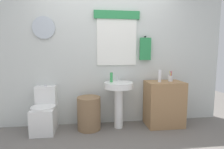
{
  "coord_description": "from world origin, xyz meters",
  "views": [
    {
      "loc": [
        -0.29,
        -2.11,
        1.31
      ],
      "look_at": [
        0.08,
        0.8,
        0.94
      ],
      "focal_mm": 28.65,
      "sensor_mm": 36.0,
      "label": 1
    }
  ],
  "objects_px": {
    "laundry_hamper": "(89,113)",
    "pedestal_sink": "(119,94)",
    "soap_bottle": "(111,77)",
    "toilet": "(45,114)",
    "wooden_cabinet": "(164,104)",
    "toothbrush_cup": "(170,78)",
    "lotion_bottle": "(160,76)"
  },
  "relations": [
    {
      "from": "toilet",
      "to": "toothbrush_cup",
      "type": "height_order",
      "value": "toothbrush_cup"
    },
    {
      "from": "pedestal_sink",
      "to": "wooden_cabinet",
      "type": "distance_m",
      "value": 0.84
    },
    {
      "from": "lotion_bottle",
      "to": "toothbrush_cup",
      "type": "relative_size",
      "value": 1.14
    },
    {
      "from": "toilet",
      "to": "lotion_bottle",
      "type": "relative_size",
      "value": 3.58
    },
    {
      "from": "toilet",
      "to": "wooden_cabinet",
      "type": "bearing_deg",
      "value": -0.86
    },
    {
      "from": "soap_bottle",
      "to": "toothbrush_cup",
      "type": "distance_m",
      "value": 1.05
    },
    {
      "from": "pedestal_sink",
      "to": "wooden_cabinet",
      "type": "height_order",
      "value": "pedestal_sink"
    },
    {
      "from": "wooden_cabinet",
      "to": "soap_bottle",
      "type": "bearing_deg",
      "value": 176.96
    },
    {
      "from": "wooden_cabinet",
      "to": "toothbrush_cup",
      "type": "distance_m",
      "value": 0.47
    },
    {
      "from": "laundry_hamper",
      "to": "soap_bottle",
      "type": "relative_size",
      "value": 3.42
    },
    {
      "from": "lotion_bottle",
      "to": "toilet",
      "type": "bearing_deg",
      "value": 177.91
    },
    {
      "from": "pedestal_sink",
      "to": "wooden_cabinet",
      "type": "bearing_deg",
      "value": 0.0
    },
    {
      "from": "toilet",
      "to": "soap_bottle",
      "type": "relative_size",
      "value": 4.61
    },
    {
      "from": "laundry_hamper",
      "to": "toothbrush_cup",
      "type": "bearing_deg",
      "value": 0.8
    },
    {
      "from": "toilet",
      "to": "toothbrush_cup",
      "type": "xyz_separation_m",
      "value": [
        2.18,
        -0.01,
        0.56
      ]
    },
    {
      "from": "soap_bottle",
      "to": "toothbrush_cup",
      "type": "xyz_separation_m",
      "value": [
        1.05,
        -0.03,
        -0.03
      ]
    },
    {
      "from": "toilet",
      "to": "wooden_cabinet",
      "type": "height_order",
      "value": "wooden_cabinet"
    },
    {
      "from": "laundry_hamper",
      "to": "wooden_cabinet",
      "type": "xyz_separation_m",
      "value": [
        1.33,
        0.0,
        0.12
      ]
    },
    {
      "from": "toilet",
      "to": "lotion_bottle",
      "type": "distance_m",
      "value": 2.05
    },
    {
      "from": "toilet",
      "to": "pedestal_sink",
      "type": "relative_size",
      "value": 0.94
    },
    {
      "from": "toilet",
      "to": "lotion_bottle",
      "type": "xyz_separation_m",
      "value": [
        1.95,
        -0.07,
        0.61
      ]
    },
    {
      "from": "laundry_hamper",
      "to": "lotion_bottle",
      "type": "bearing_deg",
      "value": -1.88
    },
    {
      "from": "laundry_hamper",
      "to": "pedestal_sink",
      "type": "bearing_deg",
      "value": 0.0
    },
    {
      "from": "pedestal_sink",
      "to": "soap_bottle",
      "type": "relative_size",
      "value": 4.9
    },
    {
      "from": "pedestal_sink",
      "to": "soap_bottle",
      "type": "distance_m",
      "value": 0.32
    },
    {
      "from": "wooden_cabinet",
      "to": "laundry_hamper",
      "type": "bearing_deg",
      "value": 180.0
    },
    {
      "from": "toilet",
      "to": "lotion_bottle",
      "type": "height_order",
      "value": "lotion_bottle"
    },
    {
      "from": "wooden_cabinet",
      "to": "toothbrush_cup",
      "type": "relative_size",
      "value": 4.3
    },
    {
      "from": "lotion_bottle",
      "to": "toothbrush_cup",
      "type": "bearing_deg",
      "value": 15.06
    },
    {
      "from": "toilet",
      "to": "pedestal_sink",
      "type": "xyz_separation_m",
      "value": [
        1.24,
        -0.03,
        0.3
      ]
    },
    {
      "from": "pedestal_sink",
      "to": "laundry_hamper",
      "type": "bearing_deg",
      "value": 180.0
    },
    {
      "from": "pedestal_sink",
      "to": "wooden_cabinet",
      "type": "relative_size",
      "value": 1.01
    }
  ]
}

